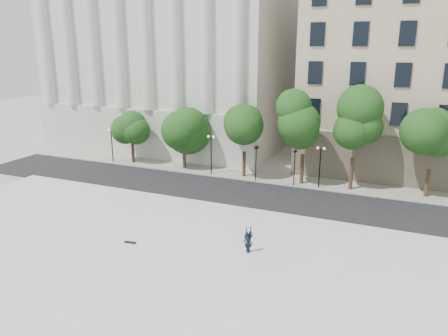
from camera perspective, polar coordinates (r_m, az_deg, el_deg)
The scene contains 11 objects.
ground at distance 25.69m, azimuth -11.52°, elevation -15.99°, with size 160.00×160.00×0.00m, color #A8A69F.
plaza at distance 27.73m, azimuth -7.98°, elevation -12.71°, with size 44.00×22.00×0.45m, color silver.
street at distance 40.25m, azimuth 3.06°, elevation -3.58°, with size 60.00×8.00×0.02m, color black.
far_sidewalk at distance 45.63m, azimuth 5.67°, elevation -1.19°, with size 60.00×4.00×0.12m, color gray.
building_west at distance 63.70m, azimuth -5.04°, elevation 15.39°, with size 31.50×27.65×25.60m.
traffic_light_west at distance 43.32m, azimuth 4.24°, elevation 2.98°, with size 0.87×1.93×4.26m.
traffic_light_east at distance 42.26m, azimuth 9.29°, elevation 2.38°, with size 0.53×1.74×4.19m.
person_lying at distance 28.71m, azimuth 3.19°, elevation -10.48°, with size 0.63×0.41×1.73m, color black.
skateboard at distance 30.62m, azimuth -12.16°, elevation -9.48°, with size 0.82×0.21×0.08m, color black.
street_trees at distance 43.17m, azimuth 9.29°, elevation 4.92°, with size 42.03×4.67×7.92m.
lamp_posts at distance 43.58m, azimuth 5.23°, elevation 1.85°, with size 37.45×0.28×4.28m.
Camera 1 is at (12.92, -17.66, 13.46)m, focal length 35.00 mm.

